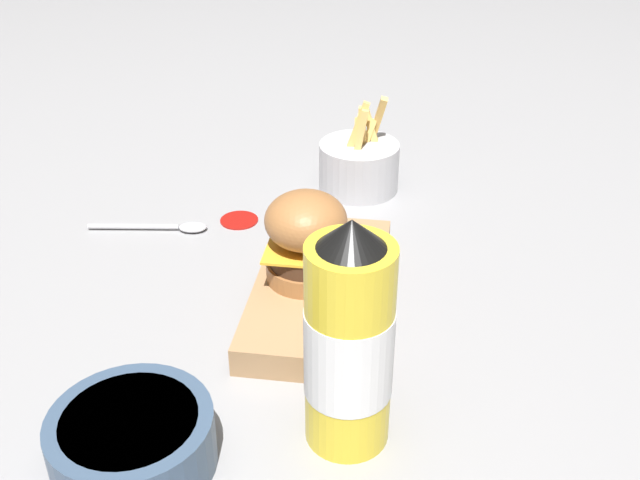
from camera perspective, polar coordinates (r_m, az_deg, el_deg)
The scene contains 8 objects.
ground_plane at distance 0.90m, azimuth -3.96°, elevation -3.64°, with size 6.00×6.00×0.00m, color gray.
serving_board at distance 0.87m, azimuth -0.00°, elevation -3.76°, with size 0.29×0.14×0.03m.
burger at distance 0.83m, azimuth -1.07°, elevation 0.25°, with size 0.09×0.09×0.11m.
ketchup_bottle at distance 0.65m, azimuth 2.21°, elevation -7.91°, with size 0.08×0.08×0.23m.
fries_basket at distance 1.11m, azimuth 3.00°, elevation 5.75°, with size 0.12×0.12×0.14m.
side_bowl at distance 0.69m, azimuth -14.10°, elevation -14.56°, with size 0.14×0.14×0.05m.
spoon at distance 1.03m, azimuth -11.22°, elevation 0.99°, with size 0.04×0.16×0.01m.
ketchup_puddle at distance 1.04m, azimuth -6.18°, elevation 1.56°, with size 0.05×0.05×0.00m.
Camera 1 is at (0.73, 0.17, 0.51)m, focal length 42.00 mm.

